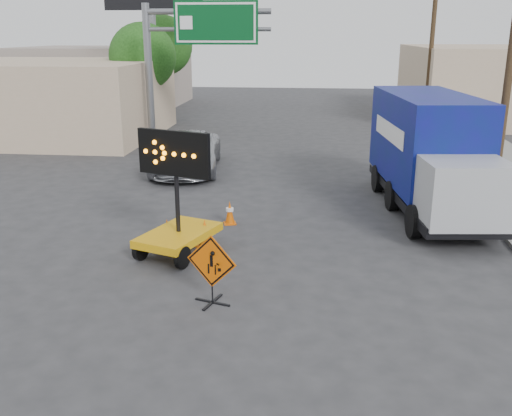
% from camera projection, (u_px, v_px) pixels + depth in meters
% --- Properties ---
extents(ground, '(100.00, 100.00, 0.00)m').
position_uv_depth(ground, '(219.00, 322.00, 11.21)').
color(ground, '#2D2D30').
rests_on(ground, ground).
extents(curb_right, '(0.40, 60.00, 0.12)m').
position_uv_depth(curb_right, '(441.00, 162.00, 24.70)').
color(curb_right, gray).
rests_on(curb_right, ground).
extents(sidewalk_right, '(4.00, 60.00, 0.15)m').
position_uv_depth(sidewalk_right, '(496.00, 163.00, 24.46)').
color(sidewalk_right, gray).
rests_on(sidewalk_right, ground).
extents(storefront_left_near, '(14.00, 10.00, 4.00)m').
position_uv_depth(storefront_left_near, '(27.00, 99.00, 31.06)').
color(storefront_left_near, tan).
rests_on(storefront_left_near, ground).
extents(storefront_left_far, '(12.00, 10.00, 4.40)m').
position_uv_depth(storefront_left_far, '(102.00, 76.00, 44.41)').
color(storefront_left_far, gray).
rests_on(storefront_left_far, ground).
extents(building_right_far, '(10.00, 14.00, 4.60)m').
position_uv_depth(building_right_far, '(489.00, 82.00, 37.69)').
color(building_right_far, tan).
rests_on(building_right_far, ground).
extents(highway_gantry, '(6.18, 0.38, 6.90)m').
position_uv_depth(highway_gantry, '(189.00, 41.00, 27.23)').
color(highway_gantry, slate).
rests_on(highway_gantry, ground).
extents(billboard, '(6.10, 0.54, 9.85)m').
position_uv_depth(billboard, '(153.00, 0.00, 34.48)').
color(billboard, slate).
rests_on(billboard, ground).
extents(utility_pole_near, '(1.80, 0.26, 9.00)m').
position_uv_depth(utility_pole_near, '(511.00, 57.00, 18.50)').
color(utility_pole_near, '#402E1B').
rests_on(utility_pole_near, ground).
extents(utility_pole_far, '(1.80, 0.26, 9.00)m').
position_uv_depth(utility_pole_far, '(431.00, 47.00, 31.80)').
color(utility_pole_far, '#402E1B').
rests_on(utility_pole_far, ground).
extents(tree_left_near, '(3.71, 3.71, 6.03)m').
position_uv_depth(tree_left_near, '(143.00, 57.00, 31.71)').
color(tree_left_near, '#402E1B').
rests_on(tree_left_near, ground).
extents(tree_left_far, '(4.10, 4.10, 6.66)m').
position_uv_depth(tree_left_far, '(163.00, 46.00, 39.28)').
color(tree_left_far, '#402E1B').
rests_on(tree_left_far, ground).
extents(construction_sign, '(1.09, 0.79, 1.51)m').
position_uv_depth(construction_sign, '(212.00, 268.00, 11.76)').
color(construction_sign, black).
rests_on(construction_sign, ground).
extents(arrow_board, '(2.03, 2.57, 3.19)m').
position_uv_depth(arrow_board, '(178.00, 227.00, 14.49)').
color(arrow_board, '#D6970B').
rests_on(arrow_board, ground).
extents(pickup_truck, '(3.29, 5.92, 1.57)m').
position_uv_depth(pickup_truck, '(186.00, 152.00, 23.24)').
color(pickup_truck, '#AEB0B5').
rests_on(pickup_truck, ground).
extents(box_truck, '(3.05, 7.81, 3.61)m').
position_uv_depth(box_truck, '(430.00, 160.00, 17.83)').
color(box_truck, black).
rests_on(box_truck, ground).
extents(cone_a, '(0.51, 0.51, 0.77)m').
position_uv_depth(cone_a, '(205.00, 233.00, 15.05)').
color(cone_a, '#D65404').
rests_on(cone_a, ground).
extents(cone_b, '(0.33, 0.33, 0.66)m').
position_uv_depth(cone_b, '(167.00, 230.00, 15.41)').
color(cone_b, '#D65404').
rests_on(cone_b, ground).
extents(cone_c, '(0.44, 0.44, 0.70)m').
position_uv_depth(cone_c, '(230.00, 212.00, 16.88)').
color(cone_c, '#D65404').
rests_on(cone_c, ground).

